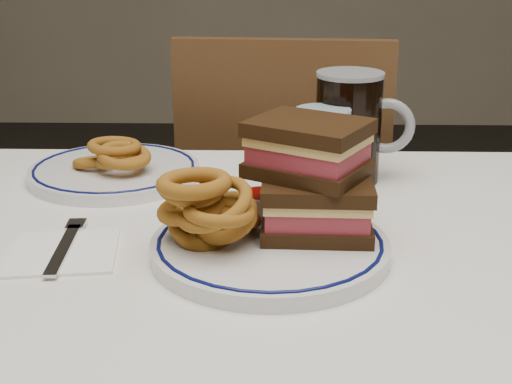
{
  "coord_description": "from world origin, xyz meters",
  "views": [
    {
      "loc": [
        0.04,
        -0.77,
        1.11
      ],
      "look_at": [
        0.02,
        0.03,
        0.82
      ],
      "focal_mm": 50.0,
      "sensor_mm": 36.0,
      "label": 1
    }
  ],
  "objects_px": {
    "far_plate": "(115,171)",
    "chair_far": "(284,222)",
    "beer_mug": "(350,126)",
    "reuben_sandwich": "(313,177)",
    "main_plate": "(270,246)"
  },
  "relations": [
    {
      "from": "far_plate",
      "to": "chair_far",
      "type": "bearing_deg",
      "value": 57.11
    },
    {
      "from": "beer_mug",
      "to": "far_plate",
      "type": "distance_m",
      "value": 0.37
    },
    {
      "from": "chair_far",
      "to": "reuben_sandwich",
      "type": "xyz_separation_m",
      "value": [
        0.02,
        -0.67,
        0.33
      ]
    },
    {
      "from": "reuben_sandwich",
      "to": "beer_mug",
      "type": "xyz_separation_m",
      "value": [
        0.07,
        0.24,
        -0.0
      ]
    },
    {
      "from": "main_plate",
      "to": "far_plate",
      "type": "distance_m",
      "value": 0.37
    },
    {
      "from": "chair_far",
      "to": "main_plate",
      "type": "xyz_separation_m",
      "value": [
        -0.03,
        -0.7,
        0.26
      ]
    },
    {
      "from": "chair_far",
      "to": "reuben_sandwich",
      "type": "bearing_deg",
      "value": -88.25
    },
    {
      "from": "far_plate",
      "to": "beer_mug",
      "type": "bearing_deg",
      "value": -0.56
    },
    {
      "from": "chair_far",
      "to": "main_plate",
      "type": "bearing_deg",
      "value": -92.43
    },
    {
      "from": "chair_far",
      "to": "beer_mug",
      "type": "relative_size",
      "value": 5.51
    },
    {
      "from": "main_plate",
      "to": "far_plate",
      "type": "relative_size",
      "value": 1.07
    },
    {
      "from": "far_plate",
      "to": "reuben_sandwich",
      "type": "bearing_deg",
      "value": -40.06
    },
    {
      "from": "chair_far",
      "to": "far_plate",
      "type": "xyz_separation_m",
      "value": [
        -0.27,
        -0.42,
        0.26
      ]
    },
    {
      "from": "reuben_sandwich",
      "to": "far_plate",
      "type": "relative_size",
      "value": 0.62
    },
    {
      "from": "main_plate",
      "to": "chair_far",
      "type": "bearing_deg",
      "value": 87.57
    }
  ]
}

